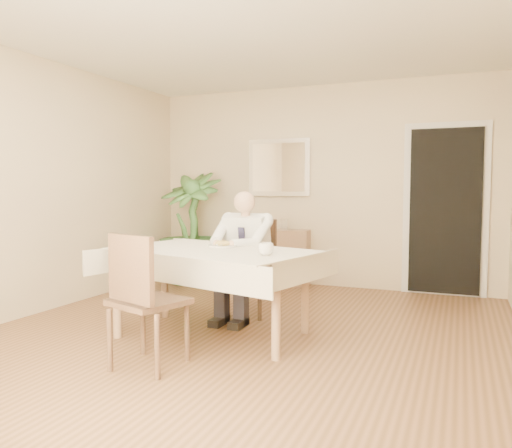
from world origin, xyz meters
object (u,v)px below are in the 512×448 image
at_px(chair_far, 252,260).
at_px(chair_near, 141,293).
at_px(coffee_mug, 266,249).
at_px(sideboard, 275,257).
at_px(potted_palm, 191,228).
at_px(dining_table, 212,259).
at_px(seated_man, 241,249).

relative_size(chair_far, chair_near, 0.99).
relative_size(coffee_mug, sideboard, 0.13).
xyz_separation_m(coffee_mug, potted_palm, (-1.96, 2.24, -0.06)).
relative_size(chair_far, sideboard, 1.05).
relative_size(dining_table, sideboard, 2.15).
relative_size(chair_far, coffee_mug, 7.90).
bearing_deg(chair_near, potted_palm, 131.59).
relative_size(dining_table, coffee_mug, 16.18).
xyz_separation_m(chair_far, sideboard, (-0.30, 1.49, -0.18)).
xyz_separation_m(chair_far, coffee_mug, (0.56, -1.07, 0.26)).
distance_m(chair_far, potted_palm, 1.84).
bearing_deg(sideboard, seated_man, -86.16).
relative_size(dining_table, seated_man, 1.58).
bearing_deg(dining_table, chair_far, 104.43).
distance_m(seated_man, coffee_mug, 0.96).
xyz_separation_m(chair_far, potted_palm, (-1.39, 1.18, 0.20)).
bearing_deg(potted_palm, dining_table, -55.94).
distance_m(chair_near, potted_palm, 3.27).
bearing_deg(chair_near, chair_far, 105.35).
distance_m(chair_far, chair_near, 1.81).
relative_size(dining_table, potted_palm, 1.32).
bearing_deg(sideboard, chair_far, -84.28).
bearing_deg(potted_palm, seated_man, -46.51).
distance_m(seated_man, potted_palm, 2.03).
height_order(chair_far, seated_man, seated_man).
bearing_deg(sideboard, potted_palm, -170.00).
height_order(dining_table, seated_man, seated_man).
distance_m(chair_far, seated_man, 0.33).
bearing_deg(seated_man, potted_palm, 133.49).
bearing_deg(sideboard, coffee_mug, -77.10).
height_order(dining_table, chair_near, chair_near).
xyz_separation_m(dining_table, chair_far, (0.00, 0.89, -0.13)).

